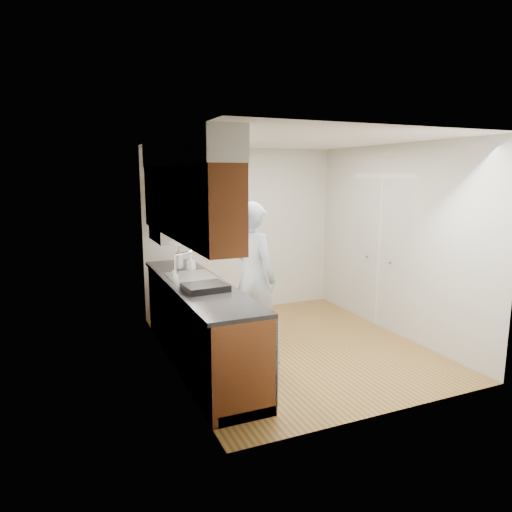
{
  "coord_description": "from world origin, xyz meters",
  "views": [
    {
      "loc": [
        -2.55,
        -4.75,
        2.12
      ],
      "look_at": [
        -0.4,
        0.25,
        1.13
      ],
      "focal_mm": 32.0,
      "sensor_mm": 36.0,
      "label": 1
    }
  ],
  "objects_px": {
    "person": "(253,267)",
    "steel_can": "(190,263)",
    "soap_bottle_c": "(179,260)",
    "soap_bottle_b": "(191,263)",
    "dish_rack": "(205,287)",
    "soap_bottle_a": "(179,257)"
  },
  "relations": [
    {
      "from": "soap_bottle_a",
      "to": "dish_rack",
      "type": "height_order",
      "value": "soap_bottle_a"
    },
    {
      "from": "steel_can",
      "to": "soap_bottle_c",
      "type": "bearing_deg",
      "value": 111.67
    },
    {
      "from": "soap_bottle_a",
      "to": "dish_rack",
      "type": "xyz_separation_m",
      "value": [
        -0.03,
        -1.19,
        -0.11
      ]
    },
    {
      "from": "soap_bottle_a",
      "to": "soap_bottle_c",
      "type": "relative_size",
      "value": 1.82
    },
    {
      "from": "soap_bottle_a",
      "to": "soap_bottle_c",
      "type": "xyz_separation_m",
      "value": [
        0.03,
        0.16,
        -0.06
      ]
    },
    {
      "from": "person",
      "to": "dish_rack",
      "type": "bearing_deg",
      "value": 99.42
    },
    {
      "from": "soap_bottle_b",
      "to": "dish_rack",
      "type": "xyz_separation_m",
      "value": [
        -0.14,
        -1.06,
        -0.06
      ]
    },
    {
      "from": "steel_can",
      "to": "dish_rack",
      "type": "relative_size",
      "value": 0.31
    },
    {
      "from": "soap_bottle_c",
      "to": "dish_rack",
      "type": "bearing_deg",
      "value": -92.35
    },
    {
      "from": "soap_bottle_a",
      "to": "soap_bottle_c",
      "type": "distance_m",
      "value": 0.18
    },
    {
      "from": "soap_bottle_a",
      "to": "steel_can",
      "type": "relative_size",
      "value": 2.13
    },
    {
      "from": "soap_bottle_a",
      "to": "dish_rack",
      "type": "bearing_deg",
      "value": -91.24
    },
    {
      "from": "person",
      "to": "steel_can",
      "type": "distance_m",
      "value": 0.87
    },
    {
      "from": "soap_bottle_a",
      "to": "dish_rack",
      "type": "distance_m",
      "value": 1.2
    },
    {
      "from": "person",
      "to": "soap_bottle_c",
      "type": "bearing_deg",
      "value": 14.31
    },
    {
      "from": "dish_rack",
      "to": "soap_bottle_b",
      "type": "bearing_deg",
      "value": 78.27
    },
    {
      "from": "soap_bottle_a",
      "to": "soap_bottle_b",
      "type": "xyz_separation_m",
      "value": [
        0.12,
        -0.13,
        -0.05
      ]
    },
    {
      "from": "soap_bottle_b",
      "to": "steel_can",
      "type": "relative_size",
      "value": 1.36
    },
    {
      "from": "person",
      "to": "soap_bottle_b",
      "type": "bearing_deg",
      "value": 22.19
    },
    {
      "from": "soap_bottle_c",
      "to": "soap_bottle_b",
      "type": "bearing_deg",
      "value": -73.45
    },
    {
      "from": "person",
      "to": "soap_bottle_b",
      "type": "distance_m",
      "value": 0.83
    },
    {
      "from": "soap_bottle_b",
      "to": "steel_can",
      "type": "height_order",
      "value": "soap_bottle_b"
    }
  ]
}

